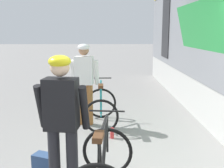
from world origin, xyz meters
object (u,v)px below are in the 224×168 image
object	(u,v)px
bicycle_far_teal	(101,107)
backpack_on_platform	(44,168)
water_bottle_near_the_bikes	(112,133)
cyclist_near_in_dark	(62,116)
cyclist_far_in_white	(84,77)
bicycle_near_black	(103,167)

from	to	relation	value
bicycle_far_teal	backpack_on_platform	distance (m)	2.37
backpack_on_platform	water_bottle_near_the_bikes	size ratio (longest dim) A/B	1.96
bicycle_far_teal	water_bottle_near_the_bikes	size ratio (longest dim) A/B	5.33
cyclist_near_in_dark	backpack_on_platform	distance (m)	0.99
bicycle_far_teal	cyclist_far_in_white	bearing A→B (deg)	168.23
bicycle_near_black	water_bottle_near_the_bikes	xyz separation A→B (m)	(0.14, 1.87, -0.30)
cyclist_far_in_white	water_bottle_near_the_bikes	size ratio (longest dim) A/B	8.65
backpack_on_platform	bicycle_far_teal	bearing A→B (deg)	94.38
cyclist_near_in_dark	bicycle_near_black	xyz separation A→B (m)	(0.48, 0.03, -0.65)
water_bottle_near_the_bikes	cyclist_near_in_dark	bearing A→B (deg)	-107.97
cyclist_near_in_dark	cyclist_far_in_white	distance (m)	2.71
bicycle_near_black	backpack_on_platform	xyz separation A→B (m)	(-0.81, 0.35, -0.20)
water_bottle_near_the_bikes	bicycle_far_teal	bearing A→B (deg)	106.99
bicycle_far_teal	backpack_on_platform	bearing A→B (deg)	-107.63
cyclist_far_in_white	cyclist_near_in_dark	bearing A→B (deg)	-90.65
cyclist_far_in_white	bicycle_far_teal	size ratio (longest dim) A/B	1.62
water_bottle_near_the_bikes	cyclist_far_in_white	bearing A→B (deg)	125.53
bicycle_near_black	bicycle_far_teal	xyz separation A→B (m)	(-0.09, 2.61, 0.00)
cyclist_near_in_dark	bicycle_near_black	size ratio (longest dim) A/B	1.55
bicycle_near_black	backpack_on_platform	bearing A→B (deg)	156.38
bicycle_near_black	backpack_on_platform	world-z (taller)	bicycle_near_black
bicycle_near_black	cyclist_near_in_dark	bearing A→B (deg)	-176.83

